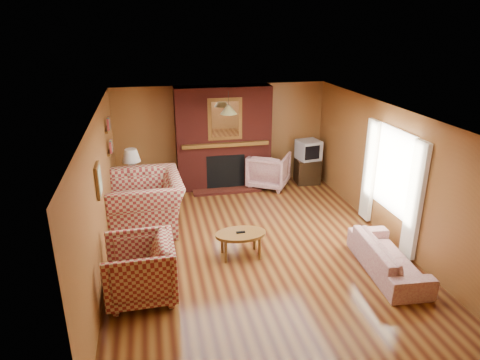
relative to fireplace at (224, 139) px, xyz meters
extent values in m
plane|color=#401B0D|center=(0.00, -2.98, -1.18)|extent=(6.50, 6.50, 0.00)
plane|color=white|center=(0.00, -2.98, 1.22)|extent=(6.50, 6.50, 0.00)
plane|color=brown|center=(0.00, 0.27, 0.02)|extent=(6.50, 0.00, 6.50)
plane|color=brown|center=(0.00, -6.23, 0.02)|extent=(6.50, 0.00, 6.50)
plane|color=brown|center=(-2.50, -2.98, 0.02)|extent=(0.00, 6.50, 6.50)
plane|color=brown|center=(2.50, -2.98, 0.02)|extent=(0.00, 6.50, 6.50)
cube|color=#501711|center=(0.00, 0.02, 0.02)|extent=(2.20, 0.50, 2.40)
cube|color=black|center=(0.00, -0.21, -0.73)|extent=(0.90, 0.06, 0.80)
cube|color=#501711|center=(0.00, -0.38, -1.15)|extent=(1.60, 0.35, 0.06)
cube|color=brown|center=(0.00, -0.25, -0.06)|extent=(2.00, 0.18, 0.08)
cube|color=brown|center=(0.00, -0.22, 0.52)|extent=(0.78, 0.05, 0.95)
cube|color=white|center=(0.00, -0.25, 0.52)|extent=(0.62, 0.02, 0.80)
cube|color=beige|center=(2.44, -3.93, -0.13)|extent=(0.08, 0.35, 2.00)
cube|color=beige|center=(2.44, -2.43, -0.13)|extent=(0.08, 0.35, 2.00)
cube|color=white|center=(2.48, -3.18, 0.12)|extent=(0.03, 1.10, 1.50)
cube|color=brown|center=(-2.47, -1.08, 0.17)|extent=(0.06, 0.55, 0.04)
cube|color=brown|center=(-2.47, -1.08, 0.62)|extent=(0.06, 0.55, 0.04)
cube|color=brown|center=(-2.47, -3.28, 0.37)|extent=(0.04, 0.40, 0.50)
cube|color=beige|center=(-2.44, -3.28, 0.37)|extent=(0.01, 0.32, 0.42)
cylinder|color=black|center=(0.00, -0.68, 1.04)|extent=(0.01, 0.01, 0.35)
cone|color=#AB8944|center=(0.00, -0.68, 0.82)|extent=(0.36, 0.36, 0.18)
imported|color=maroon|center=(-1.85, -1.82, -0.67)|extent=(1.46, 1.65, 1.03)
imported|color=maroon|center=(-1.95, -4.10, -0.73)|extent=(1.01, 0.98, 0.91)
imported|color=#C2B096|center=(1.90, -4.24, -0.93)|extent=(0.82, 1.80, 0.51)
imported|color=#C2B096|center=(1.05, -0.23, -0.77)|extent=(1.23, 1.24, 0.83)
ellipsoid|color=brown|center=(-0.30, -3.29, -0.77)|extent=(0.86, 0.53, 0.05)
cube|color=black|center=(-0.30, -3.29, -0.73)|extent=(0.15, 0.05, 0.02)
cylinder|color=brown|center=(-0.01, -3.11, -0.99)|extent=(0.05, 0.05, 0.39)
cylinder|color=brown|center=(-0.59, -3.11, -0.99)|extent=(0.05, 0.05, 0.39)
cylinder|color=brown|center=(-0.01, -3.46, -0.99)|extent=(0.05, 0.05, 0.39)
cylinder|color=brown|center=(-0.59, -3.46, -0.99)|extent=(0.05, 0.05, 0.39)
cube|color=brown|center=(-2.10, -0.53, -0.89)|extent=(0.47, 0.47, 0.57)
sphere|color=white|center=(-2.10, -0.53, -0.45)|extent=(0.31, 0.31, 0.31)
cylinder|color=black|center=(-2.10, -0.53, -0.28)|extent=(0.03, 0.03, 0.10)
cone|color=white|center=(-2.10, -0.53, -0.10)|extent=(0.39, 0.39, 0.27)
cube|color=black|center=(2.05, -0.18, -0.88)|extent=(0.59, 0.54, 0.61)
cube|color=#A3A5AA|center=(2.05, -0.18, -0.34)|extent=(0.58, 0.57, 0.47)
cube|color=black|center=(2.05, -0.44, -0.34)|extent=(0.39, 0.09, 0.33)
camera|label=1|loc=(-1.65, -9.54, 2.62)|focal=32.00mm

